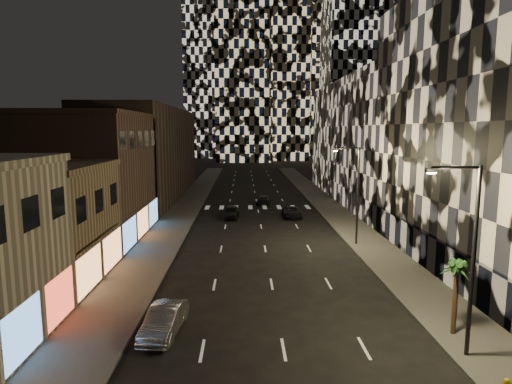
{
  "coord_description": "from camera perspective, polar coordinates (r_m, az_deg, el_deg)",
  "views": [
    {
      "loc": [
        -1.94,
        -8.64,
        10.71
      ],
      "look_at": [
        -0.99,
        23.62,
        6.0
      ],
      "focal_mm": 30.0,
      "sensor_mm": 36.0,
      "label": 1
    }
  ],
  "objects": [
    {
      "name": "midrise_base",
      "position": [
        37.22,
        21.01,
        -6.59
      ],
      "size": [
        0.6,
        25.0,
        3.0
      ],
      "primitive_type": "cube",
      "color": "#383838",
      "rests_on": "ground"
    },
    {
      "name": "tower_left_back",
      "position": [
        180.78,
        -5.27,
        24.09
      ],
      "size": [
        24.0,
        24.0,
        120.0
      ],
      "primitive_type": "cube",
      "color": "black",
      "rests_on": "ground"
    },
    {
      "name": "midrise_filler_right",
      "position": [
        69.23,
        16.91,
        6.53
      ],
      "size": [
        16.0,
        40.0,
        18.0
      ],
      "primitive_type": "cube",
      "color": "#232326",
      "rests_on": "ground"
    },
    {
      "name": "car_silver_parked",
      "position": [
        24.02,
        -12.16,
        -16.42
      ],
      "size": [
        2.06,
        4.62,
        1.47
      ],
      "primitive_type": "imported",
      "rotation": [
        0.0,
        0.0,
        -0.12
      ],
      "color": "gray",
      "rests_on": "ground"
    },
    {
      "name": "car_dark_oncoming",
      "position": [
        61.94,
        1.0,
        -1.05
      ],
      "size": [
        2.25,
        4.63,
        1.3
      ],
      "primitive_type": "imported",
      "rotation": [
        0.0,
        0.0,
        3.04
      ],
      "color": "black",
      "rests_on": "ground"
    },
    {
      "name": "car_dark_rightlane",
      "position": [
        52.84,
        4.81,
        -2.71
      ],
      "size": [
        2.16,
        4.66,
        1.29
      ],
      "primitive_type": "imported",
      "rotation": [
        0.0,
        0.0,
        0.0
      ],
      "color": "black",
      "rests_on": "ground"
    },
    {
      "name": "retail_tan",
      "position": [
        33.92,
        -28.09,
        -4.1
      ],
      "size": [
        10.0,
        10.0,
        8.0
      ],
      "primitive_type": "cube",
      "color": "#796148",
      "rests_on": "ground"
    },
    {
      "name": "car_dark_midlane",
      "position": [
        52.41,
        -3.36,
        -2.67
      ],
      "size": [
        2.15,
        4.53,
        1.5
      ],
      "primitive_type": "imported",
      "rotation": [
        0.0,
        0.0,
        -0.09
      ],
      "color": "black",
      "rests_on": "ground"
    },
    {
      "name": "sidewalk_left",
      "position": [
        60.14,
        -9.37,
        -2.0
      ],
      "size": [
        4.0,
        120.0,
        0.15
      ],
      "primitive_type": "cube",
      "color": "#47443F",
      "rests_on": "ground"
    },
    {
      "name": "curb_left",
      "position": [
        59.89,
        -7.37,
        -2.0
      ],
      "size": [
        0.2,
        120.0,
        0.15
      ],
      "primitive_type": "cube",
      "color": "#4C4C47",
      "rests_on": "ground"
    },
    {
      "name": "streetlight_far",
      "position": [
        40.34,
        13.11,
        0.45
      ],
      "size": [
        2.55,
        0.25,
        9.0
      ],
      "color": "black",
      "rests_on": "sidewalk_right"
    },
    {
      "name": "sidewalk_right",
      "position": [
        60.78,
        9.68,
        -1.89
      ],
      "size": [
        4.0,
        120.0,
        0.15
      ],
      "primitive_type": "cube",
      "color": "#47443F",
      "rests_on": "ground"
    },
    {
      "name": "retail_filler_left",
      "position": [
        70.37,
        -14.09,
        5.03
      ],
      "size": [
        10.0,
        40.0,
        14.0
      ],
      "primitive_type": "cube",
      "color": "#493429",
      "rests_on": "ground"
    },
    {
      "name": "palm_tree",
      "position": [
        24.57,
        25.23,
        -9.76
      ],
      "size": [
        2.0,
        2.02,
        3.97
      ],
      "color": "#47331E",
      "rests_on": "sidewalk_right"
    },
    {
      "name": "tower_right_mid",
      "position": [
        153.43,
        13.38,
        22.93
      ],
      "size": [
        20.0,
        20.0,
        100.0
      ],
      "primitive_type": "cube",
      "color": "black",
      "rests_on": "ground"
    },
    {
      "name": "streetlight_near",
      "position": [
        21.95,
        26.53,
        -6.72
      ],
      "size": [
        2.55,
        0.25,
        9.0
      ],
      "color": "black",
      "rests_on": "sidewalk_right"
    },
    {
      "name": "curb_right",
      "position": [
        60.4,
        7.72,
        -1.91
      ],
      "size": [
        0.2,
        120.0,
        0.15
      ],
      "primitive_type": "cube",
      "color": "#4C4C47",
      "rests_on": "ground"
    },
    {
      "name": "retail_brown",
      "position": [
        45.0,
        -21.24,
        1.73
      ],
      "size": [
        10.0,
        15.0,
        12.0
      ],
      "primitive_type": "cube",
      "color": "#493429",
      "rests_on": "ground"
    },
    {
      "name": "tower_center_low",
      "position": [
        153.12,
        -1.79,
        22.2
      ],
      "size": [
        18.0,
        18.0,
        95.0
      ],
      "primitive_type": "cube",
      "color": "black",
      "rests_on": "ground"
    }
  ]
}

